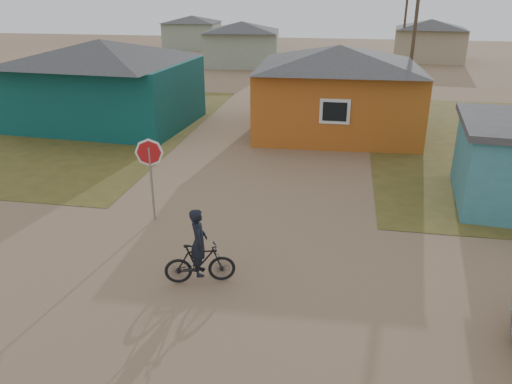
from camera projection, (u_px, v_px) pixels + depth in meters
ground at (197, 297)px, 10.78m from camera, size 120.00×120.00×0.00m
grass_nw at (1, 121)px, 24.90m from camera, size 20.00×18.00×0.00m
house_teal at (103, 82)px, 23.68m from camera, size 8.93×7.08×4.00m
house_yellow at (337, 88)px, 22.36m from camera, size 7.72×6.76×3.90m
house_pale_west at (242, 43)px, 42.01m from camera, size 7.04×6.15×3.60m
house_beige_east at (429, 39)px, 44.86m from camera, size 6.95×6.05×3.60m
house_pale_north at (192, 31)px, 54.27m from camera, size 6.28×5.81×3.40m
utility_pole_near at (415, 27)px, 28.18m from camera, size 1.40×0.20×8.00m
utility_pole_far at (406, 13)px, 42.58m from camera, size 1.40×0.20×8.00m
stop_sign at (150, 161)px, 13.73m from camera, size 0.78×0.21×2.41m
cyclist at (200, 256)px, 11.10m from camera, size 1.66×0.88×1.80m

